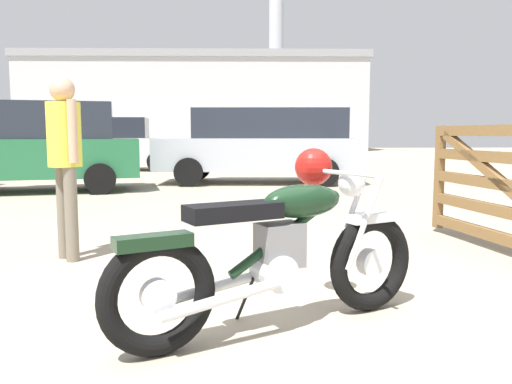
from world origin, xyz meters
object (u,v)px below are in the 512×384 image
(bystander, at_px, (65,149))
(white_estate_far, at_px, (43,146))
(vintage_motorcycle, at_px, (282,247))
(silver_sedan_mid, at_px, (261,143))
(red_hatchback_near, at_px, (116,144))

(bystander, height_order, white_estate_far, white_estate_far)
(vintage_motorcycle, relative_size, silver_sedan_mid, 0.40)
(red_hatchback_near, bearing_deg, vintage_motorcycle, -77.91)
(bystander, relative_size, white_estate_far, 0.40)
(vintage_motorcycle, relative_size, bystander, 1.16)
(bystander, bearing_deg, red_hatchback_near, -119.14)
(vintage_motorcycle, bearing_deg, white_estate_far, 91.87)
(red_hatchback_near, bearing_deg, white_estate_far, -94.99)
(vintage_motorcycle, xyz_separation_m, bystander, (-1.77, 1.81, 0.53))
(vintage_motorcycle, height_order, bystander, bystander)
(vintage_motorcycle, bearing_deg, red_hatchback_near, 79.77)
(white_estate_far, xyz_separation_m, silver_sedan_mid, (4.53, 1.54, 0.02))
(bystander, height_order, silver_sedan_mid, silver_sedan_mid)
(vintage_motorcycle, relative_size, red_hatchback_near, 0.45)
(vintage_motorcycle, distance_m, red_hatchback_near, 14.31)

